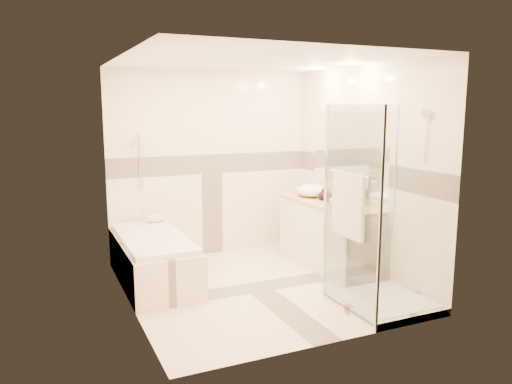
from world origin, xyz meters
name	(u,v)px	position (x,y,z in m)	size (l,w,h in m)	color
room	(261,177)	(0.06, 0.01, 1.26)	(2.82, 3.02, 2.52)	#FDE6C9
bathtub	(153,257)	(-1.02, 0.65, 0.31)	(0.75, 1.70, 0.56)	#FFE8CB
vanity	(328,234)	(1.12, 0.30, 0.43)	(0.58, 1.62, 0.85)	white
shower_enclosure	(372,259)	(0.83, -0.97, 0.51)	(0.96, 0.93, 2.04)	#FFE8CB
vessel_sink_near	(312,190)	(1.10, 0.69, 0.93)	(0.42, 0.42, 0.17)	white
vessel_sink_far	(345,201)	(1.10, -0.08, 0.92)	(0.37, 0.37, 0.15)	white
faucet_near	(326,183)	(1.32, 0.69, 1.02)	(0.12, 0.03, 0.29)	silver
faucet_far	(360,192)	(1.32, -0.08, 1.02)	(0.12, 0.03, 0.29)	silver
amenity_bottle_a	(328,195)	(1.10, 0.29, 0.93)	(0.07, 0.07, 0.16)	black
amenity_bottle_b	(323,194)	(1.10, 0.42, 0.92)	(0.12, 0.12, 0.15)	black
folded_towels	(301,190)	(1.10, 0.97, 0.89)	(0.16, 0.26, 0.08)	white
rolled_towel	(155,218)	(-0.84, 1.31, 0.61)	(0.10, 0.10, 0.23)	white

